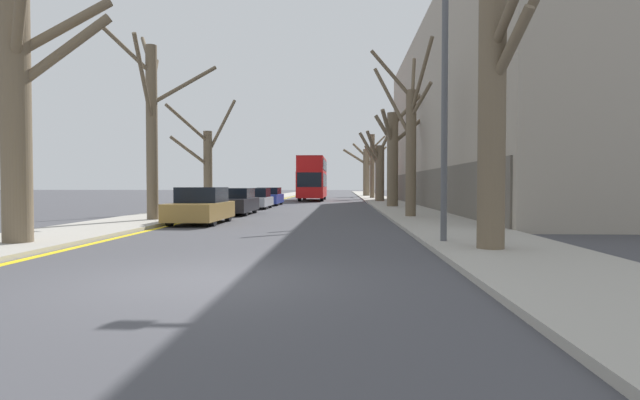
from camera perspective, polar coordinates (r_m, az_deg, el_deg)
name	(u,v)px	position (r m, az deg, el deg)	size (l,w,h in m)	color
ground_plane	(196,281)	(8.32, -14.03, -9.00)	(300.00, 300.00, 0.00)	#424247
sidewalk_left	(271,198)	(58.47, -5.68, 0.25)	(3.38, 120.00, 0.12)	#A39E93
sidewalk_right	(375,198)	(57.97, 6.35, 0.24)	(3.38, 120.00, 0.12)	#A39E93
building_facade_right	(495,114)	(36.82, 19.33, 9.22)	(10.08, 38.17, 12.85)	#9E9384
kerb_line_stripe	(286,198)	(58.23, -3.85, 0.19)	(0.24, 120.00, 0.01)	yellow
street_tree_left_0	(20,96)	(14.62, -31.08, 10.14)	(2.53, 2.52, 7.10)	brown
street_tree_left_1	(152,121)	(21.96, -18.64, 8.50)	(3.77, 4.46, 8.25)	brown
street_tree_left_2	(207,163)	(30.17, -12.84, 4.09)	(3.30, 3.42, 6.69)	brown
street_tree_right_0	(496,100)	(11.91, 19.45, 10.70)	(1.68, 3.09, 6.81)	brown
street_tree_right_1	(410,139)	(23.31, 10.24, 6.93)	(2.67, 3.62, 7.79)	brown
street_tree_right_2	(394,153)	(34.19, 8.44, 5.30)	(3.75, 3.74, 8.03)	brown
street_tree_right_3	(379,169)	(45.38, 6.75, 3.56)	(3.18, 2.78, 6.71)	brown
street_tree_right_4	(373,164)	(56.56, 6.03, 4.12)	(2.69, 2.50, 7.26)	brown
street_tree_right_5	(366,170)	(67.79, 5.23, 3.40)	(4.57, 3.03, 7.35)	brown
double_decker_bus	(313,177)	(50.16, -0.84, 2.70)	(2.50, 10.44, 4.25)	red
parked_car_0	(201,206)	(20.52, -13.43, -0.72)	(1.85, 4.20, 1.46)	olive
parked_car_1	(235,202)	(26.55, -9.71, -0.21)	(1.87, 4.44, 1.38)	black
parked_car_2	(256,199)	(32.94, -7.29, 0.13)	(1.74, 4.00, 1.35)	#9EA3AD
parked_car_3	(269,197)	(38.36, -5.87, 0.37)	(1.81, 4.51, 1.36)	navy
lamp_post	(440,89)	(13.25, 13.58, 12.22)	(1.40, 0.20, 7.03)	#4C4F54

